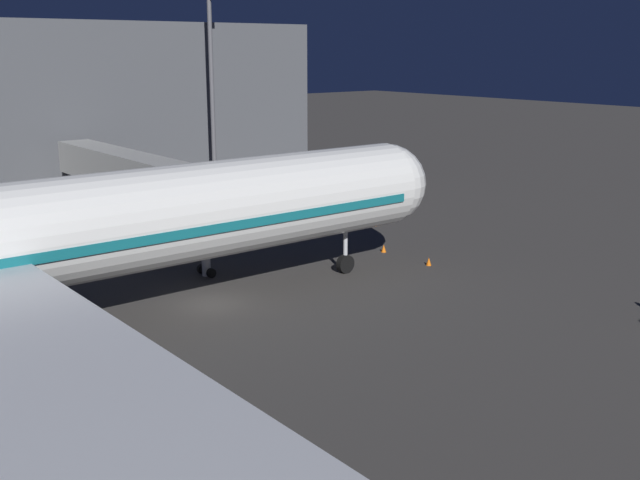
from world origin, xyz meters
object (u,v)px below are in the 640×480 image
Objects in this scene: traffic_cone_nose_starboard at (384,248)px; traffic_cone_nose_port at (429,261)px; jet_bridge at (148,176)px; apron_floodlight_mast at (212,83)px.

traffic_cone_nose_port is at bearing 180.00° from traffic_cone_nose_starboard.
apron_floodlight_mast is at bearing -45.57° from jet_bridge.
jet_bridge is 43.66× the size of traffic_cone_nose_starboard.
traffic_cone_nose_port is 4.40m from traffic_cone_nose_starboard.
traffic_cone_nose_starboard is at bearing 179.70° from apron_floodlight_mast.
apron_floodlight_mast is at bearing -0.25° from traffic_cone_nose_port.
apron_floodlight_mast is 35.08× the size of traffic_cone_nose_port.
traffic_cone_nose_starboard is at bearing -129.43° from jet_bridge.
jet_bridge is at bearing 134.43° from apron_floodlight_mast.
apron_floodlight_mast reaches higher than traffic_cone_nose_port.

